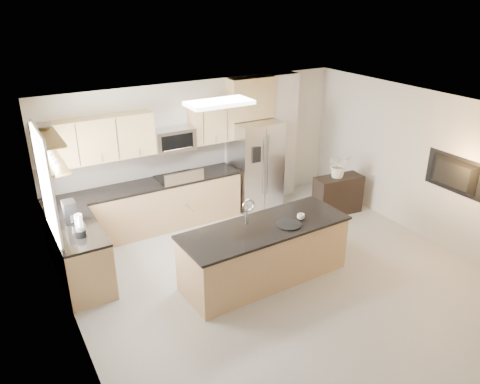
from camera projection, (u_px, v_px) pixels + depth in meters
floor at (296, 290)px, 6.99m from camera, size 6.50×6.50×0.00m
ceiling at (305, 121)px, 5.95m from camera, size 6.00×6.50×0.02m
wall_back at (199, 148)px, 9.05m from camera, size 6.00×0.02×2.60m
wall_left at (79, 273)px, 5.10m from camera, size 0.02×6.50×2.60m
wall_right at (444, 173)px, 7.85m from camera, size 0.02×6.50×2.60m
back_counter at (148, 207)px, 8.56m from camera, size 3.55×0.66×1.44m
left_counter at (81, 255)px, 7.05m from camera, size 0.66×1.50×0.92m
range at (179, 200)px, 8.84m from camera, size 0.76×0.64×1.14m
upper_cabinets at (134, 134)px, 8.11m from camera, size 3.50×0.33×0.75m
microwave at (173, 139)px, 8.48m from camera, size 0.76×0.40×0.40m
refrigerator at (255, 164)px, 9.40m from camera, size 0.92×0.78×1.78m
partition_column at (281, 137)px, 9.77m from camera, size 0.60×0.30×2.60m
window at (46, 186)px, 6.43m from camera, size 0.04×1.15×1.65m
shelf_lower at (51, 162)px, 6.45m from camera, size 0.30×1.20×0.04m
shelf_upper at (47, 136)px, 6.30m from camera, size 0.30×1.20×0.04m
ceiling_fixture at (219, 103)px, 7.05m from camera, size 1.00×0.50×0.06m
island at (264, 252)px, 7.12m from camera, size 2.65×1.04×1.33m
credenza at (338, 195)px, 9.28m from camera, size 0.99×0.50×0.76m
cup at (301, 217)px, 7.12m from camera, size 0.12×0.12×0.09m
platter at (289, 224)px, 6.97m from camera, size 0.41×0.41×0.02m
blender at (80, 227)px, 6.56m from camera, size 0.15×0.15×0.35m
kettle at (79, 221)px, 6.80m from camera, size 0.20×0.20×0.25m
coffee_maker at (70, 212)px, 6.97m from camera, size 0.18×0.22×0.34m
bowl at (42, 127)px, 6.50m from camera, size 0.47×0.47×0.09m
flower_vase at (340, 158)px, 8.97m from camera, size 0.84×0.78×0.76m
television at (451, 175)px, 7.63m from camera, size 0.14×1.08×0.62m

